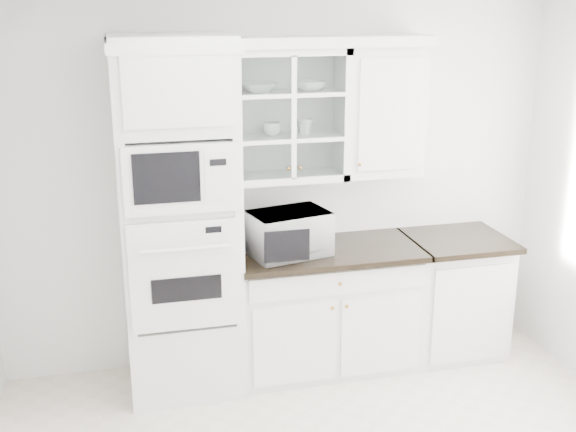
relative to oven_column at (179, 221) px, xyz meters
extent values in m
cube|color=white|center=(0.75, 0.32, 0.15)|extent=(4.00, 0.02, 2.70)
cube|color=white|center=(0.00, 0.01, 0.00)|extent=(0.76, 0.65, 2.40)
cube|color=white|center=(0.00, -0.33, -0.26)|extent=(0.70, 0.03, 0.72)
cube|color=black|center=(0.00, -0.35, -0.34)|extent=(0.44, 0.01, 0.16)
cube|color=white|center=(0.00, -0.33, 0.37)|extent=(0.70, 0.03, 0.43)
cube|color=black|center=(-0.09, -0.35, 0.39)|extent=(0.40, 0.01, 0.31)
cube|color=white|center=(1.03, 0.03, -0.76)|extent=(1.30, 0.60, 0.88)
cube|color=black|center=(1.03, 0.00, -0.30)|extent=(1.32, 0.67, 0.04)
cube|color=white|center=(2.03, 0.03, -0.76)|extent=(0.70, 0.60, 0.88)
cube|color=black|center=(2.03, 0.00, -0.30)|extent=(0.72, 0.67, 0.04)
cube|color=white|center=(0.78, 0.17, 0.65)|extent=(0.80, 0.33, 0.90)
cube|color=white|center=(0.78, 0.17, 0.50)|extent=(0.74, 0.29, 0.02)
cube|color=white|center=(0.78, 0.17, 0.80)|extent=(0.74, 0.29, 0.02)
cube|color=white|center=(1.46, 0.17, 0.65)|extent=(0.55, 0.33, 0.90)
cube|color=white|center=(0.68, 0.14, 1.14)|extent=(2.14, 0.38, 0.07)
imported|color=white|center=(0.73, -0.02, -0.13)|extent=(0.61, 0.54, 0.30)
imported|color=white|center=(0.57, 0.17, 0.84)|extent=(0.28, 0.28, 0.06)
imported|color=white|center=(0.94, 0.15, 0.84)|extent=(0.23, 0.23, 0.06)
imported|color=white|center=(0.67, 0.17, 0.56)|extent=(0.12, 0.12, 0.09)
imported|color=white|center=(0.90, 0.17, 0.56)|extent=(0.14, 0.14, 0.11)
camera|label=1|loc=(-0.38, -4.57, 1.44)|focal=45.00mm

